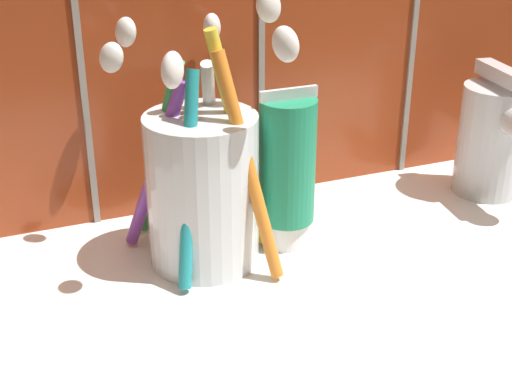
% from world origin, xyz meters
% --- Properties ---
extents(sink_counter, '(0.57, 0.34, 0.02)m').
position_xyz_m(sink_counter, '(0.00, 0.00, 0.01)').
color(sink_counter, white).
rests_on(sink_counter, ground).
extents(toothbrush_cup, '(0.12, 0.15, 0.19)m').
position_xyz_m(toothbrush_cup, '(-0.06, 0.08, 0.08)').
color(toothbrush_cup, silver).
rests_on(toothbrush_cup, sink_counter).
extents(toothpaste_tube, '(0.04, 0.04, 0.12)m').
position_xyz_m(toothpaste_tube, '(0.00, 0.08, 0.08)').
color(toothpaste_tube, white).
rests_on(toothpaste_tube, sink_counter).
extents(sink_faucet, '(0.06, 0.10, 0.11)m').
position_xyz_m(sink_faucet, '(0.20, 0.09, 0.07)').
color(sink_faucet, silver).
rests_on(sink_faucet, sink_counter).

